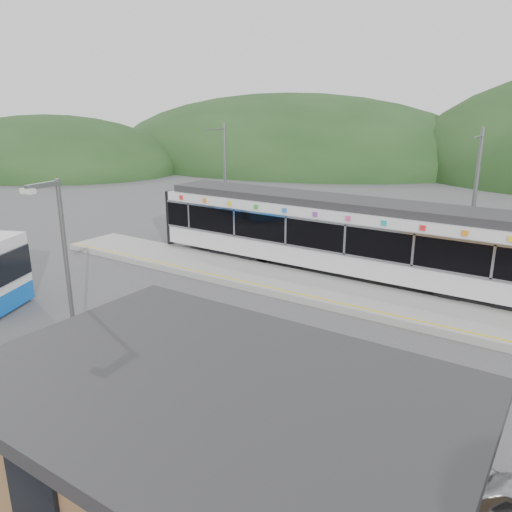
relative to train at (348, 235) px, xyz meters
The scene contains 10 objects.
ground 6.70m from the train, 109.75° to the right, with size 120.00×120.00×0.00m, color #4C4C4F.
hills 4.59m from the train, ahead, with size 146.00×149.00×26.00m.
platform 3.95m from the train, 128.59° to the right, with size 26.00×3.20×0.30m, color #9E9E99.
yellow_line 4.87m from the train, 118.31° to the right, with size 26.00×0.10×0.01m, color yellow.
train is the anchor object (origin of this frame).
catenary_mast_west 9.64m from the train, 164.35° to the left, with size 0.18×1.80×7.00m.
catenary_mast_east 5.71m from the train, 27.87° to the left, with size 0.18×1.80×7.00m.
station_shelter 15.50m from the train, 75.63° to the right, with size 9.20×6.20×3.00m.
pallet_stack 14.01m from the train, 66.90° to the right, with size 1.35×1.18×0.46m.
lamp_post 14.00m from the train, 98.76° to the right, with size 0.37×1.09×6.07m.
Camera 1 is at (11.11, -15.28, 7.76)m, focal length 35.00 mm.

